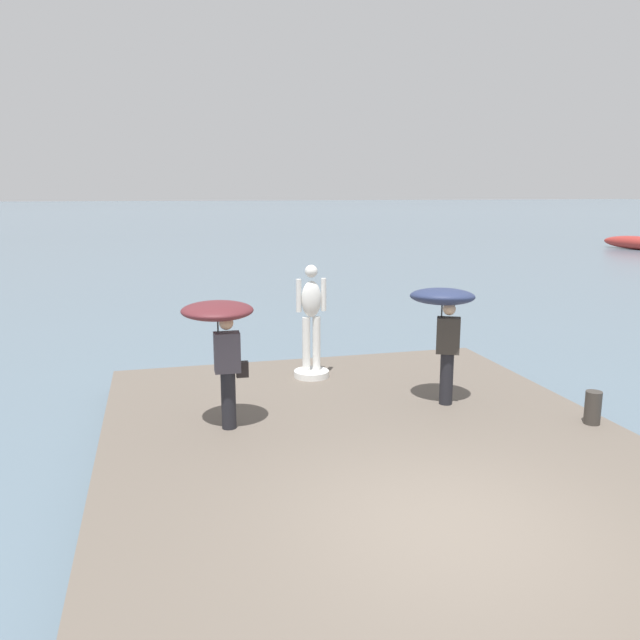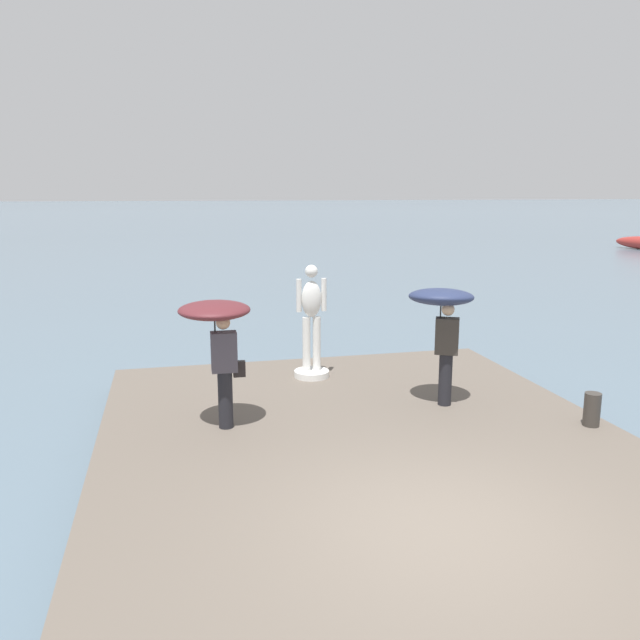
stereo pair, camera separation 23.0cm
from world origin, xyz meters
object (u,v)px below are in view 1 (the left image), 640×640
object	(u,v)px
mooring_bollard	(593,408)
boat_near	(638,243)
statue_white_figure	(311,329)
onlooker_left	(221,328)
onlooker_right	(444,310)

from	to	relation	value
mooring_bollard	boat_near	bearing A→B (deg)	48.49
statue_white_figure	boat_near	world-z (taller)	statue_white_figure
boat_near	onlooker_left	bearing A→B (deg)	-138.49
onlooker_left	onlooker_right	distance (m)	3.68
onlooker_left	boat_near	world-z (taller)	onlooker_left
mooring_bollard	onlooker_right	bearing A→B (deg)	141.06
onlooker_left	mooring_bollard	world-z (taller)	onlooker_left
boat_near	mooring_bollard	bearing A→B (deg)	-131.51
mooring_bollard	onlooker_left	bearing A→B (deg)	167.26
mooring_bollard	statue_white_figure	bearing A→B (deg)	135.50
onlooker_right	mooring_bollard	distance (m)	2.72
statue_white_figure	mooring_bollard	bearing A→B (deg)	-44.50
onlooker_right	mooring_bollard	size ratio (longest dim) A/B	3.87
statue_white_figure	boat_near	distance (m)	37.84
onlooker_right	mooring_bollard	world-z (taller)	onlooker_right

